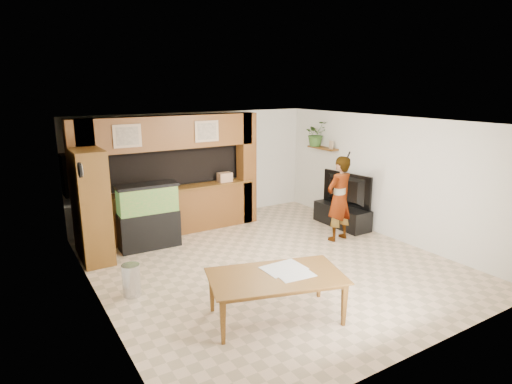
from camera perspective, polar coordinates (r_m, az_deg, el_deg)
floor at (r=8.04m, az=1.82°, el=-9.46°), size 6.50×6.50×0.00m
ceiling at (r=7.40m, az=1.98°, el=9.33°), size 6.50×6.50×0.00m
wall_back at (r=10.42m, az=-8.04°, el=3.35°), size 6.00×0.00×6.00m
wall_left at (r=6.52m, az=-20.70°, el=-3.89°), size 0.00×6.50×6.50m
wall_right at (r=9.57m, az=17.05°, el=1.92°), size 0.00×6.50×6.50m
partition at (r=9.51m, az=-11.78°, el=2.25°), size 4.20×0.99×2.60m
wall_clock at (r=7.35m, az=-22.40°, el=2.73°), size 0.05×0.25×0.25m
wall_shelf at (r=10.77m, az=8.87°, el=5.82°), size 0.25×0.90×0.04m
pantry_cabinet at (r=8.35m, az=-21.02°, el=-1.87°), size 0.53×0.86×2.11m
trash_can at (r=7.06m, az=-16.28°, el=-11.23°), size 0.28×0.28×0.51m
aquarium at (r=8.84m, az=-14.13°, el=-3.24°), size 1.19×0.45×1.32m
tv_stand at (r=10.22m, az=11.37°, el=-3.13°), size 0.53×1.44×0.48m
television at (r=10.05m, az=11.54°, el=0.27°), size 0.36×1.35×0.77m
photo_frame at (r=10.52m, az=10.00°, el=6.22°), size 0.05×0.15×0.19m
potted_plant at (r=10.89m, az=8.00°, el=7.71°), size 0.58×0.51×0.63m
person at (r=9.12m, az=11.02°, el=-0.88°), size 0.70×0.51×1.80m
microphone at (r=8.85m, az=12.24°, el=4.83°), size 0.03×0.09×0.15m
dining_table at (r=6.14m, az=2.78°, el=-13.95°), size 2.08×1.52×0.65m
newspaper_a at (r=6.06m, az=5.20°, el=-10.87°), size 0.54×0.41×0.01m
newspaper_b at (r=6.24m, az=3.70°, el=-10.09°), size 0.60×0.44×0.01m
counter_box at (r=9.90m, az=-4.19°, el=1.97°), size 0.32×0.21×0.21m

